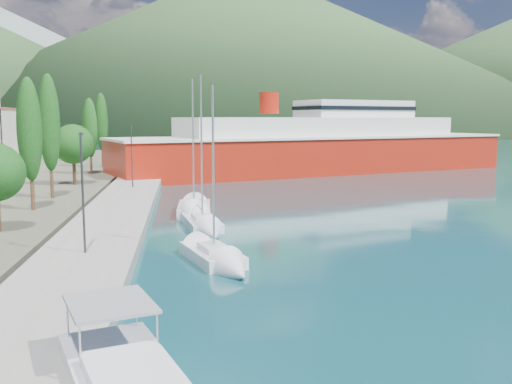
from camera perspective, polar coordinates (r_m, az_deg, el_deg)
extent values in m
plane|color=#10414A|center=(137.37, -5.63, 4.20)|extent=(1400.00, 1400.00, 0.00)
cube|color=gray|center=(43.98, -13.75, -2.20)|extent=(5.00, 88.00, 0.80)
cone|color=slate|center=(706.97, -0.43, 14.09)|extent=(760.00, 760.00, 180.00)
cone|color=#304E29|center=(422.38, -1.30, 14.18)|extent=(480.00, 480.00, 115.00)
cylinder|color=#47301E|center=(45.94, -21.43, -0.35)|extent=(0.30, 0.30, 2.18)
ellipsoid|color=#174715|center=(45.58, -21.72, 5.83)|extent=(1.80, 1.80, 7.72)
cylinder|color=#47301E|center=(52.16, -19.72, 0.69)|extent=(0.30, 0.30, 2.34)
ellipsoid|color=#174715|center=(51.85, -19.98, 6.53)|extent=(1.80, 1.80, 8.29)
cylinder|color=#47301E|center=(62.15, -17.71, 1.89)|extent=(0.36, 0.36, 2.57)
sphere|color=#174715|center=(61.96, -17.82, 4.58)|extent=(4.11, 4.11, 4.11)
cylinder|color=#47301E|center=(73.10, -16.15, 2.52)|extent=(0.30, 0.30, 2.05)
ellipsoid|color=#174715|center=(72.88, -16.28, 6.18)|extent=(1.80, 1.80, 7.28)
cylinder|color=#47301E|center=(83.29, -15.07, 3.20)|extent=(0.30, 0.30, 2.29)
ellipsoid|color=#174715|center=(83.10, -15.19, 6.78)|extent=(1.80, 1.80, 8.11)
cylinder|color=#2D2D33|center=(29.78, -16.94, -0.20)|extent=(0.12, 0.12, 6.00)
cube|color=#2D2D33|center=(29.80, -17.07, 5.59)|extent=(0.15, 0.50, 0.12)
cylinder|color=#2D2D33|center=(57.40, -12.32, 3.46)|extent=(0.12, 0.12, 6.00)
cube|color=#2D2D33|center=(57.53, -12.38, 6.46)|extent=(0.15, 0.50, 0.12)
cube|color=silver|center=(14.72, -12.24, -17.55)|extent=(2.89, 3.58, 0.39)
cube|color=gray|center=(16.59, -14.39, -10.75)|extent=(2.93, 3.20, 0.10)
cube|color=silver|center=(30.71, -4.43, -6.46)|extent=(3.49, 5.50, 0.82)
cube|color=silver|center=(30.27, -4.22, -5.60)|extent=(1.79, 2.32, 0.32)
cylinder|color=silver|center=(29.62, -4.30, 2.30)|extent=(0.12, 0.12, 8.63)
cone|color=silver|center=(27.76, -2.12, -7.95)|extent=(2.69, 2.89, 2.09)
cube|color=silver|center=(40.11, -5.47, -3.19)|extent=(2.84, 5.95, 0.81)
cube|color=silver|center=(39.65, -5.38, -2.52)|extent=(1.54, 2.44, 0.31)
cylinder|color=silver|center=(39.11, -5.47, 4.41)|extent=(0.12, 0.12, 9.86)
cone|color=silver|center=(36.58, -4.48, -4.21)|extent=(2.41, 2.93, 2.06)
cube|color=silver|center=(45.70, -6.20, -1.84)|extent=(2.74, 5.81, 0.98)
cube|color=silver|center=(45.23, -6.22, -1.10)|extent=(1.59, 2.35, 0.38)
cylinder|color=silver|center=(44.78, -6.30, 4.91)|extent=(0.12, 0.12, 9.80)
cone|color=silver|center=(42.10, -6.30, -2.63)|extent=(2.61, 2.77, 2.50)
cube|color=#9E190B|center=(80.90, 6.29, 3.54)|extent=(58.38, 30.74, 5.58)
cube|color=silver|center=(80.76, 6.32, 5.51)|extent=(58.89, 31.21, 0.30)
cube|color=silver|center=(80.73, 6.33, 6.36)|extent=(40.85, 22.79, 2.99)
cube|color=silver|center=(84.16, 9.79, 8.17)|extent=(17.72, 12.43, 2.39)
cylinder|color=#9E190B|center=(76.66, 1.32, 8.88)|extent=(2.59, 2.59, 2.79)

